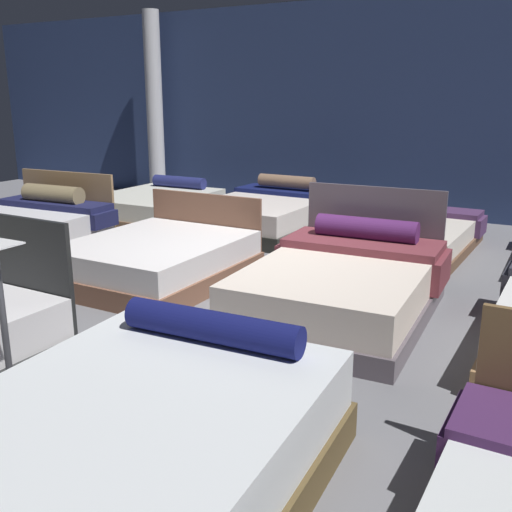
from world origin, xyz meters
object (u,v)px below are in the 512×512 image
(bed_2, at_px, (141,444))
(support_pillar, at_px, (154,107))
(bed_9, at_px, (266,214))
(price_sign, at_px, (8,356))
(bed_4, at_px, (17,234))
(bed_8, at_px, (155,205))
(bed_5, at_px, (158,260))
(bed_6, at_px, (343,285))
(bed_10, at_px, (410,235))

(bed_2, bearing_deg, support_pillar, 124.61)
(bed_9, height_order, price_sign, price_sign)
(bed_4, relative_size, support_pillar, 0.60)
(bed_4, height_order, bed_8, bed_4)
(bed_8, distance_m, bed_9, 2.06)
(bed_5, xyz_separation_m, price_sign, (1.01, -2.74, 0.21))
(bed_6, relative_size, bed_9, 1.01)
(bed_2, distance_m, bed_5, 3.59)
(bed_10, height_order, price_sign, price_sign)
(bed_8, relative_size, support_pillar, 0.59)
(bed_9, xyz_separation_m, bed_10, (2.16, -0.06, -0.06))
(bed_6, bearing_deg, bed_8, 145.21)
(bed_2, relative_size, bed_9, 0.94)
(bed_6, xyz_separation_m, support_pillar, (-5.56, 4.48, 1.47))
(bed_2, bearing_deg, price_sign, 170.02)
(bed_2, bearing_deg, bed_8, 124.85)
(bed_9, bearing_deg, support_pillar, 154.71)
(support_pillar, bearing_deg, bed_4, -74.11)
(bed_6, bearing_deg, price_sign, -114.35)
(bed_8, relative_size, bed_10, 0.94)
(support_pillar, bearing_deg, bed_9, -27.49)
(bed_8, distance_m, support_pillar, 2.65)
(bed_8, bearing_deg, bed_5, -52.09)
(price_sign, bearing_deg, bed_5, 110.25)
(bed_5, bearing_deg, bed_4, -178.14)
(bed_4, height_order, support_pillar, support_pillar)
(bed_9, xyz_separation_m, price_sign, (1.11, -5.47, 0.19))
(bed_9, relative_size, bed_10, 1.01)
(price_sign, bearing_deg, support_pillar, 121.66)
(bed_4, bearing_deg, support_pillar, 103.27)
(bed_4, xyz_separation_m, price_sign, (3.16, -2.70, 0.16))
(bed_5, bearing_deg, bed_2, -52.77)
(support_pillar, bearing_deg, bed_5, -52.45)
(bed_2, height_order, bed_5, bed_5)
(bed_8, bearing_deg, bed_9, -0.33)
(bed_5, height_order, bed_8, bed_5)
(bed_4, bearing_deg, bed_9, 50.82)
(bed_2, height_order, price_sign, price_sign)
(bed_9, bearing_deg, bed_6, -48.79)
(bed_2, xyz_separation_m, bed_4, (-4.28, 2.85, 0.01))
(bed_2, xyz_separation_m, support_pillar, (-5.56, 7.35, 1.47))
(bed_4, xyz_separation_m, bed_6, (4.28, 0.02, -0.00))
(bed_10, relative_size, support_pillar, 0.62)
(bed_6, bearing_deg, support_pillar, 138.98)
(bed_10, distance_m, support_pillar, 5.99)
(bed_10, bearing_deg, bed_4, -145.17)
(bed_4, xyz_separation_m, support_pillar, (-1.28, 4.50, 1.46))
(bed_2, distance_m, support_pillar, 9.34)
(bed_2, relative_size, bed_5, 1.04)
(bed_5, distance_m, price_sign, 2.93)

